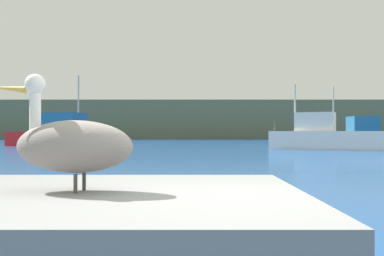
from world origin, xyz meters
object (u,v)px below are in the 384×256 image
Objects in this scene: fishing_boat_red at (58,134)px; fishing_boat_white at (329,137)px; fishing_boat_orange at (360,134)px; pelican at (73,144)px.

fishing_boat_white is at bearing 2.58° from fishing_boat_red.
fishing_boat_orange is 12.16m from fishing_boat_white.
fishing_boat_red is at bearing 6.99° from fishing_boat_white.
pelican is 0.17× the size of fishing_boat_red.
fishing_boat_orange reaches higher than pelican.
fishing_boat_red reaches higher than fishing_boat_orange.
fishing_boat_orange is (15.44, 33.65, -0.15)m from pelican.
fishing_boat_orange reaches higher than fishing_boat_white.
fishing_boat_red is (-18.69, 6.02, 0.15)m from fishing_boat_white.
pelican is at bearing -51.81° from fishing_boat_red.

